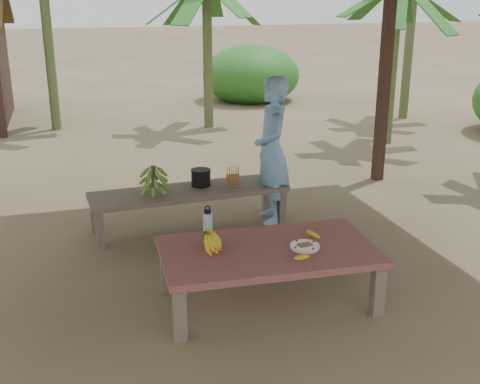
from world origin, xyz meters
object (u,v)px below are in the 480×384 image
object	(u,v)px
bench	(189,194)
ripe_banana_bunch	(205,240)
work_table	(268,255)
plate	(305,246)
woman	(272,151)
water_flask	(208,224)
cooking_pot	(201,178)

from	to	relation	value
bench	ripe_banana_bunch	distance (m)	1.76
work_table	plate	world-z (taller)	plate
woman	bench	bearing A→B (deg)	-84.48
ripe_banana_bunch	water_flask	bearing A→B (deg)	70.93
cooking_pot	woman	size ratio (longest dim) A/B	0.13
bench	water_flask	world-z (taller)	water_flask
water_flask	woman	bearing A→B (deg)	53.23
work_table	cooking_pot	xyz separation A→B (m)	(-0.13, 1.97, 0.11)
cooking_pot	bench	bearing A→B (deg)	-145.65
woman	cooking_pot	bearing A→B (deg)	-92.63
ripe_banana_bunch	plate	xyz separation A→B (m)	(0.81, -0.22, -0.07)
bench	cooking_pot	distance (m)	0.24
bench	cooking_pot	xyz separation A→B (m)	(0.16, 0.11, 0.15)
cooking_pot	woman	distance (m)	0.86
bench	woman	distance (m)	1.05
work_table	water_flask	distance (m)	0.60
work_table	bench	world-z (taller)	work_table
bench	woman	size ratio (longest dim) A/B	1.33
bench	plate	xyz separation A→B (m)	(0.58, -1.95, 0.12)
ripe_banana_bunch	water_flask	size ratio (longest dim) A/B	0.94
plate	water_flask	xyz separation A→B (m)	(-0.73, 0.45, 0.11)
ripe_banana_bunch	woman	bearing A→B (deg)	55.30
plate	water_flask	world-z (taller)	water_flask
bench	cooking_pot	size ratio (longest dim) A/B	10.31
cooking_pot	woman	xyz separation A→B (m)	(0.79, -0.14, 0.30)
work_table	plate	distance (m)	0.32
ripe_banana_bunch	plate	bearing A→B (deg)	-15.38
ripe_banana_bunch	cooking_pot	bearing A→B (deg)	78.29
plate	cooking_pot	distance (m)	2.11
bench	cooking_pot	bearing A→B (deg)	30.92
bench	ripe_banana_bunch	size ratio (longest dim) A/B	7.92
work_table	plate	size ratio (longest dim) A/B	7.40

